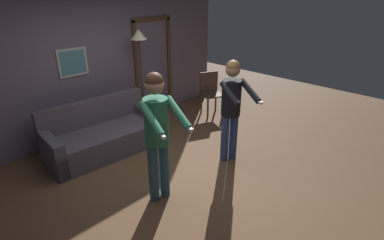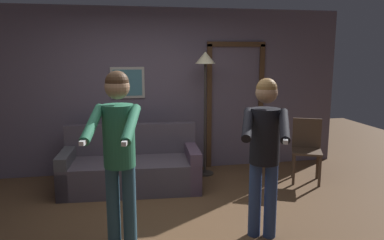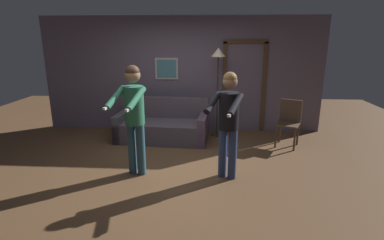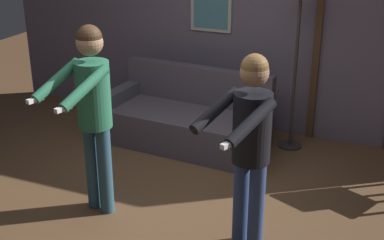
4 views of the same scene
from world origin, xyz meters
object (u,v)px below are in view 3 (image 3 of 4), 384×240
(dining_chair_distant, at_px, (289,120))
(person_standing_left, at_px, (134,110))
(person_standing_right, at_px, (228,116))
(couch, at_px, (163,127))
(torchiere_lamp, at_px, (218,65))

(dining_chair_distant, bearing_deg, person_standing_left, -151.29)
(person_standing_right, relative_size, dining_chair_distant, 1.79)
(couch, xyz_separation_m, person_standing_left, (-0.16, -1.69, 0.79))
(couch, distance_m, torchiere_lamp, 1.78)
(torchiere_lamp, distance_m, person_standing_left, 2.51)
(torchiere_lamp, bearing_deg, couch, -161.53)
(torchiere_lamp, distance_m, dining_chair_distant, 1.86)
(torchiere_lamp, xyz_separation_m, person_standing_left, (-1.32, -2.08, -0.50))
(couch, relative_size, person_standing_right, 1.18)
(couch, bearing_deg, torchiere_lamp, 18.47)
(couch, distance_m, dining_chair_distant, 2.62)
(person_standing_left, height_order, person_standing_right, person_standing_left)
(torchiere_lamp, xyz_separation_m, person_standing_right, (0.12, -2.12, -0.57))
(person_standing_left, relative_size, dining_chair_distant, 1.88)
(person_standing_left, distance_m, dining_chair_distant, 3.19)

